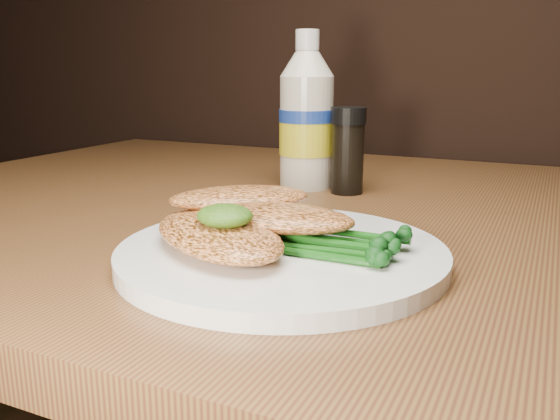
% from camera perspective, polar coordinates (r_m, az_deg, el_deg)
% --- Properties ---
extents(plate, '(0.27, 0.27, 0.01)m').
position_cam_1_polar(plate, '(0.48, 0.18, -4.29)').
color(plate, white).
rests_on(plate, dining_table).
extents(chicken_front, '(0.17, 0.15, 0.02)m').
position_cam_1_polar(chicken_front, '(0.47, -5.99, -2.39)').
color(chicken_front, '#EF8B4C').
rests_on(chicken_front, plate).
extents(chicken_mid, '(0.15, 0.08, 0.02)m').
position_cam_1_polar(chicken_mid, '(0.49, -0.71, -0.67)').
color(chicken_mid, '#EF8B4C').
rests_on(chicken_mid, plate).
extents(chicken_back, '(0.14, 0.13, 0.02)m').
position_cam_1_polar(chicken_back, '(0.53, -3.93, 1.18)').
color(chicken_back, '#EF8B4C').
rests_on(chicken_back, plate).
extents(pesto_front, '(0.06, 0.05, 0.02)m').
position_cam_1_polar(pesto_front, '(0.46, -5.34, -0.55)').
color(pesto_front, black).
rests_on(pesto_front, chicken_front).
extents(broccolini_bundle, '(0.14, 0.12, 0.02)m').
position_cam_1_polar(broccolini_bundle, '(0.47, 5.13, -2.82)').
color(broccolini_bundle, '#124D10').
rests_on(broccolini_bundle, plate).
extents(mayo_bottle, '(0.08, 0.08, 0.20)m').
position_cam_1_polar(mayo_bottle, '(0.76, 2.58, 9.55)').
color(mayo_bottle, beige).
rests_on(mayo_bottle, dining_table).
extents(pepper_grinder, '(0.05, 0.05, 0.11)m').
position_cam_1_polar(pepper_grinder, '(0.74, 6.54, 5.70)').
color(pepper_grinder, black).
rests_on(pepper_grinder, dining_table).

